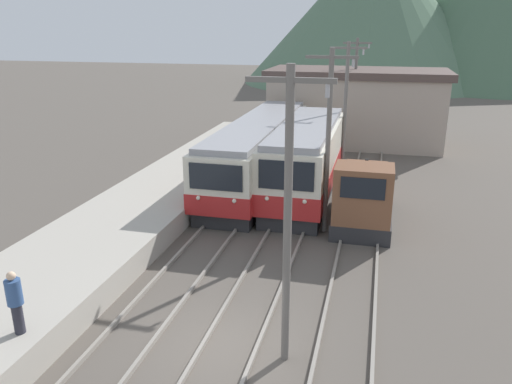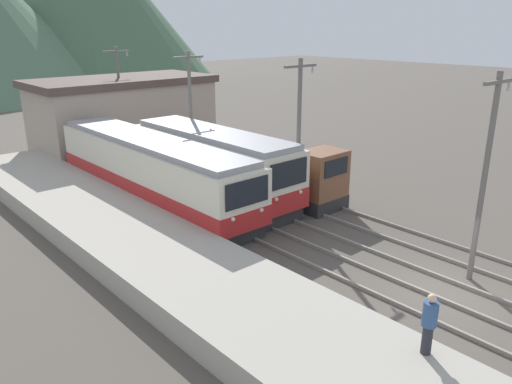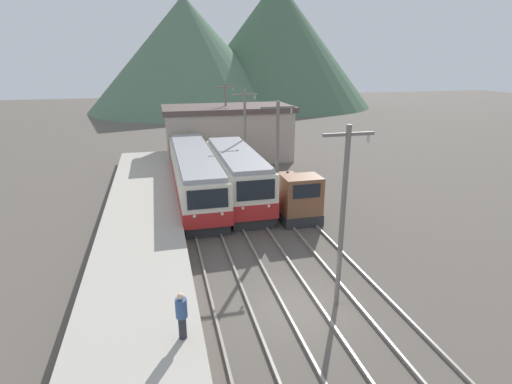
{
  "view_description": "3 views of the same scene",
  "coord_description": "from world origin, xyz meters",
  "px_view_note": "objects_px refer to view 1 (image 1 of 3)",
  "views": [
    {
      "loc": [
        3.63,
        -10.89,
        8.18
      ],
      "look_at": [
        -1.04,
        7.77,
        1.78
      ],
      "focal_mm": 35.0,
      "sensor_mm": 36.0,
      "label": 1
    },
    {
      "loc": [
        -15.0,
        -7.01,
        8.82
      ],
      "look_at": [
        -1.39,
        8.14,
        1.98
      ],
      "focal_mm": 35.0,
      "sensor_mm": 36.0,
      "label": 2
    },
    {
      "loc": [
        -4.98,
        -13.15,
        9.65
      ],
      "look_at": [
        0.57,
        9.17,
        1.98
      ],
      "focal_mm": 28.0,
      "sensor_mm": 36.0,
      "label": 3
    }
  ],
  "objects_px": {
    "catenary_mast_near": "(288,213)",
    "catenary_mast_far": "(345,105)",
    "commuter_train_left": "(260,153)",
    "commuter_train_center": "(306,162)",
    "shunting_locomotive": "(364,197)",
    "person_on_platform": "(15,300)",
    "catenary_mast_distant": "(355,87)",
    "catenary_mast_mid": "(328,137)"
  },
  "relations": [
    {
      "from": "shunting_locomotive",
      "to": "catenary_mast_near",
      "type": "distance_m",
      "value": 10.52
    },
    {
      "from": "catenary_mast_near",
      "to": "catenary_mast_mid",
      "type": "relative_size",
      "value": 1.0
    },
    {
      "from": "catenary_mast_far",
      "to": "shunting_locomotive",
      "type": "bearing_deg",
      "value": -78.62
    },
    {
      "from": "commuter_train_left",
      "to": "shunting_locomotive",
      "type": "height_order",
      "value": "commuter_train_left"
    },
    {
      "from": "commuter_train_center",
      "to": "shunting_locomotive",
      "type": "bearing_deg",
      "value": -47.85
    },
    {
      "from": "person_on_platform",
      "to": "shunting_locomotive",
      "type": "bearing_deg",
      "value": 56.4
    },
    {
      "from": "commuter_train_left",
      "to": "catenary_mast_distant",
      "type": "relative_size",
      "value": 2.03
    },
    {
      "from": "catenary_mast_mid",
      "to": "catenary_mast_near",
      "type": "bearing_deg",
      "value": -90.0
    },
    {
      "from": "commuter_train_left",
      "to": "catenary_mast_distant",
      "type": "bearing_deg",
      "value": 69.03
    },
    {
      "from": "commuter_train_left",
      "to": "catenary_mast_far",
      "type": "distance_m",
      "value": 5.55
    },
    {
      "from": "commuter_train_center",
      "to": "person_on_platform",
      "type": "relative_size",
      "value": 6.6
    },
    {
      "from": "catenary_mast_mid",
      "to": "catenary_mast_distant",
      "type": "distance_m",
      "value": 17.43
    },
    {
      "from": "shunting_locomotive",
      "to": "catenary_mast_far",
      "type": "relative_size",
      "value": 0.73
    },
    {
      "from": "shunting_locomotive",
      "to": "catenary_mast_near",
      "type": "xyz_separation_m",
      "value": [
        -1.49,
        -10.02,
        2.83
      ]
    },
    {
      "from": "commuter_train_center",
      "to": "catenary_mast_mid",
      "type": "relative_size",
      "value": 1.49
    },
    {
      "from": "shunting_locomotive",
      "to": "catenary_mast_far",
      "type": "height_order",
      "value": "catenary_mast_far"
    },
    {
      "from": "catenary_mast_far",
      "to": "catenary_mast_distant",
      "type": "distance_m",
      "value": 8.72
    },
    {
      "from": "commuter_train_center",
      "to": "catenary_mast_far",
      "type": "height_order",
      "value": "catenary_mast_far"
    },
    {
      "from": "commuter_train_center",
      "to": "catenary_mast_mid",
      "type": "bearing_deg",
      "value": -71.91
    },
    {
      "from": "person_on_platform",
      "to": "commuter_train_center",
      "type": "bearing_deg",
      "value": 72.19
    },
    {
      "from": "catenary_mast_near",
      "to": "catenary_mast_far",
      "type": "height_order",
      "value": "same"
    },
    {
      "from": "commuter_train_left",
      "to": "shunting_locomotive",
      "type": "distance_m",
      "value": 7.6
    },
    {
      "from": "catenary_mast_far",
      "to": "commuter_train_center",
      "type": "bearing_deg",
      "value": -110.17
    },
    {
      "from": "commuter_train_left",
      "to": "catenary_mast_mid",
      "type": "relative_size",
      "value": 2.03
    },
    {
      "from": "catenary_mast_near",
      "to": "catenary_mast_mid",
      "type": "bearing_deg",
      "value": 90.0
    },
    {
      "from": "catenary_mast_near",
      "to": "shunting_locomotive",
      "type": "bearing_deg",
      "value": 81.52
    },
    {
      "from": "commuter_train_left",
      "to": "catenary_mast_far",
      "type": "bearing_deg",
      "value": 30.34
    },
    {
      "from": "catenary_mast_far",
      "to": "catenary_mast_mid",
      "type": "bearing_deg",
      "value": -90.0
    },
    {
      "from": "catenary_mast_near",
      "to": "catenary_mast_far",
      "type": "bearing_deg",
      "value": 90.0
    },
    {
      "from": "commuter_train_left",
      "to": "shunting_locomotive",
      "type": "xyz_separation_m",
      "value": [
        5.8,
        -4.9,
        -0.4
      ]
    },
    {
      "from": "commuter_train_left",
      "to": "shunting_locomotive",
      "type": "relative_size",
      "value": 2.77
    },
    {
      "from": "commuter_train_center",
      "to": "catenary_mast_far",
      "type": "bearing_deg",
      "value": 69.83
    },
    {
      "from": "catenary_mast_near",
      "to": "commuter_train_center",
      "type": "bearing_deg",
      "value": 96.45
    },
    {
      "from": "commuter_train_center",
      "to": "shunting_locomotive",
      "type": "relative_size",
      "value": 2.04
    },
    {
      "from": "commuter_train_center",
      "to": "catenary_mast_distant",
      "type": "distance_m",
      "value": 13.12
    },
    {
      "from": "commuter_train_left",
      "to": "shunting_locomotive",
      "type": "bearing_deg",
      "value": -40.17
    },
    {
      "from": "commuter_train_center",
      "to": "catenary_mast_far",
      "type": "relative_size",
      "value": 1.49
    },
    {
      "from": "commuter_train_left",
      "to": "commuter_train_center",
      "type": "distance_m",
      "value": 3.22
    },
    {
      "from": "commuter_train_left",
      "to": "catenary_mast_mid",
      "type": "xyz_separation_m",
      "value": [
        4.31,
        -6.2,
        2.43
      ]
    },
    {
      "from": "catenary_mast_distant",
      "to": "catenary_mast_far",
      "type": "bearing_deg",
      "value": -90.0
    },
    {
      "from": "catenary_mast_near",
      "to": "catenary_mast_far",
      "type": "xyz_separation_m",
      "value": [
        0.0,
        17.43,
        0.0
      ]
    },
    {
      "from": "commuter_train_center",
      "to": "catenary_mast_distant",
      "type": "height_order",
      "value": "catenary_mast_distant"
    }
  ]
}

